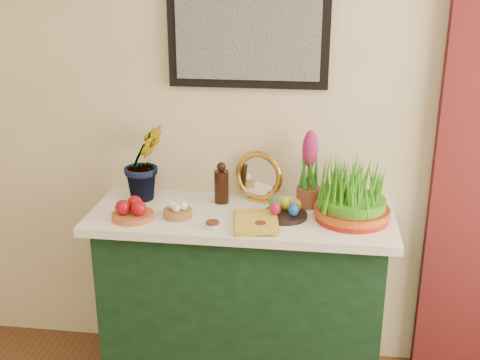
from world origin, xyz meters
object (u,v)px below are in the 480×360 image
(mirror, at_px, (259,177))
(wheatgrass_sabzeh, at_px, (353,194))
(book, at_px, (234,221))
(hyacinth_green, at_px, (144,150))
(sideboard, at_px, (241,301))

(mirror, bearing_deg, wheatgrass_sabzeh, -22.31)
(mirror, xyz_separation_m, book, (-0.08, -0.31, -0.10))
(hyacinth_green, distance_m, book, 0.59)
(book, bearing_deg, mirror, 68.31)
(sideboard, xyz_separation_m, hyacinth_green, (-0.49, 0.13, 0.71))
(sideboard, height_order, mirror, mirror)
(hyacinth_green, height_order, book, hyacinth_green)
(sideboard, relative_size, book, 5.05)
(sideboard, height_order, book, book)
(mirror, bearing_deg, hyacinth_green, -174.95)
(mirror, bearing_deg, book, -103.73)
(sideboard, distance_m, book, 0.50)
(mirror, height_order, wheatgrass_sabzeh, wheatgrass_sabzeh)
(wheatgrass_sabzeh, bearing_deg, book, -165.47)
(hyacinth_green, height_order, wheatgrass_sabzeh, hyacinth_green)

